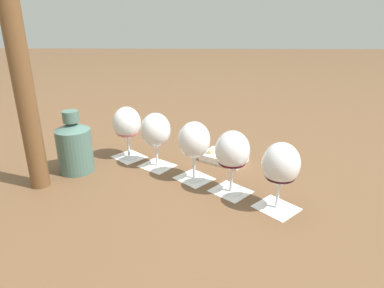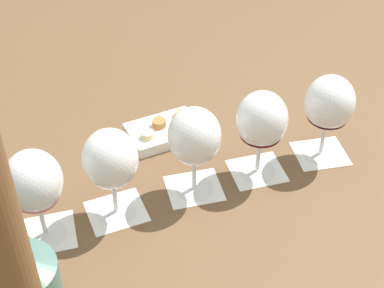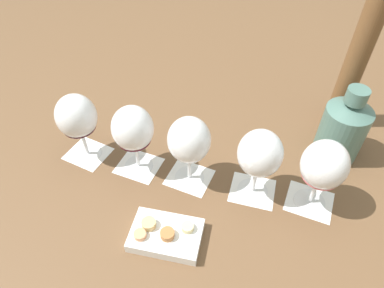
# 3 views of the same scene
# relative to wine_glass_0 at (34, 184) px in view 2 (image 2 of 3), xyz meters

# --- Properties ---
(ground_plane) EXTENTS (8.00, 8.00, 0.00)m
(ground_plane) POSITION_rel_wine_glass_0_xyz_m (0.23, -0.17, -0.12)
(ground_plane) COLOR brown
(tasting_card_0) EXTENTS (0.14, 0.14, 0.00)m
(tasting_card_0) POSITION_rel_wine_glass_0_xyz_m (0.00, -0.00, -0.12)
(tasting_card_0) COLOR white
(tasting_card_0) RESTS_ON ground_plane
(tasting_card_1) EXTENTS (0.14, 0.14, 0.00)m
(tasting_card_1) POSITION_rel_wine_glass_0_xyz_m (0.11, -0.07, -0.12)
(tasting_card_1) COLOR white
(tasting_card_1) RESTS_ON ground_plane
(tasting_card_2) EXTENTS (0.14, 0.14, 0.00)m
(tasting_card_2) POSITION_rel_wine_glass_0_xyz_m (0.24, -0.17, -0.12)
(tasting_card_2) COLOR white
(tasting_card_2) RESTS_ON ground_plane
(tasting_card_3) EXTENTS (0.14, 0.14, 0.00)m
(tasting_card_3) POSITION_rel_wine_glass_0_xyz_m (0.35, -0.25, -0.12)
(tasting_card_3) COLOR white
(tasting_card_3) RESTS_ON ground_plane
(tasting_card_4) EXTENTS (0.14, 0.14, 0.00)m
(tasting_card_4) POSITION_rel_wine_glass_0_xyz_m (0.47, -0.33, -0.12)
(tasting_card_4) COLOR white
(tasting_card_4) RESTS_ON ground_plane
(wine_glass_0) EXTENTS (0.10, 0.10, 0.19)m
(wine_glass_0) POSITION_rel_wine_glass_0_xyz_m (0.00, 0.00, 0.00)
(wine_glass_0) COLOR white
(wine_glass_0) RESTS_ON tasting_card_0
(wine_glass_1) EXTENTS (0.10, 0.10, 0.19)m
(wine_glass_1) POSITION_rel_wine_glass_0_xyz_m (0.11, -0.07, -0.00)
(wine_glass_1) COLOR white
(wine_glass_1) RESTS_ON tasting_card_1
(wine_glass_2) EXTENTS (0.10, 0.10, 0.19)m
(wine_glass_2) POSITION_rel_wine_glass_0_xyz_m (0.24, -0.17, -0.00)
(wine_glass_2) COLOR white
(wine_glass_2) RESTS_ON tasting_card_2
(wine_glass_3) EXTENTS (0.10, 0.10, 0.19)m
(wine_glass_3) POSITION_rel_wine_glass_0_xyz_m (0.35, -0.25, 0.00)
(wine_glass_3) COLOR white
(wine_glass_3) RESTS_ON tasting_card_3
(wine_glass_4) EXTENTS (0.10, 0.10, 0.19)m
(wine_glass_4) POSITION_rel_wine_glass_0_xyz_m (0.47, -0.33, -0.00)
(wine_glass_4) COLOR white
(wine_glass_4) RESTS_ON tasting_card_4
(snack_dish) EXTENTS (0.18, 0.16, 0.04)m
(snack_dish) POSITION_rel_wine_glass_0_xyz_m (0.34, -0.03, -0.11)
(snack_dish) COLOR white
(snack_dish) RESTS_ON ground_plane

